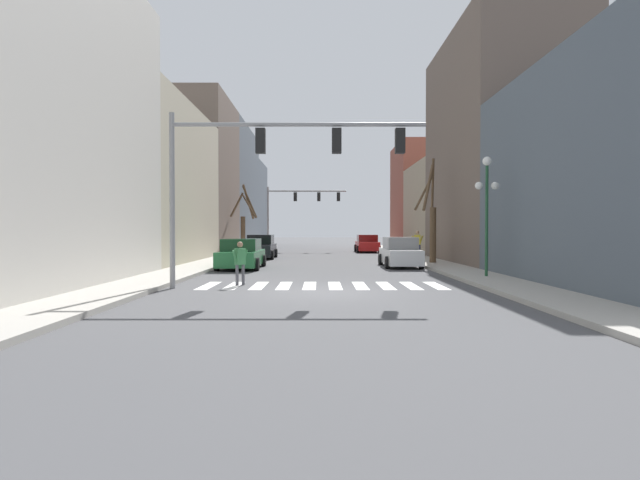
{
  "coord_description": "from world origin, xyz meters",
  "views": [
    {
      "loc": [
        -0.08,
        -15.85,
        1.98
      ],
      "look_at": [
        0.01,
        19.5,
        1.28
      ],
      "focal_mm": 28.0,
      "sensor_mm": 36.0,
      "label": 1
    }
  ],
  "objects_px": {
    "traffic_signal_near": "(269,156)",
    "car_parked_left_far": "(260,247)",
    "car_driving_away_lane": "(240,254)",
    "car_at_intersection": "(399,253)",
    "pedestrian_on_left_sidewalk": "(416,242)",
    "street_tree_left_near": "(243,222)",
    "car_parked_left_near": "(366,244)",
    "traffic_signal_far": "(296,203)",
    "street_tree_left_far": "(430,221)",
    "street_lamp_right_corner": "(485,192)",
    "pedestrian_near_right_corner": "(239,259)"
  },
  "relations": [
    {
      "from": "car_parked_left_far",
      "to": "traffic_signal_near",
      "type": "bearing_deg",
      "value": -172.25
    },
    {
      "from": "car_driving_away_lane",
      "to": "car_parked_left_near",
      "type": "xyz_separation_m",
      "value": [
        8.29,
        19.19,
        0.01
      ]
    },
    {
      "from": "traffic_signal_far",
      "to": "car_parked_left_far",
      "type": "height_order",
      "value": "traffic_signal_far"
    },
    {
      "from": "pedestrian_near_right_corner",
      "to": "street_lamp_right_corner",
      "type": "bearing_deg",
      "value": 146.24
    },
    {
      "from": "car_parked_left_far",
      "to": "pedestrian_near_right_corner",
      "type": "xyz_separation_m",
      "value": [
        1.25,
        -16.84,
        0.15
      ]
    },
    {
      "from": "street_lamp_right_corner",
      "to": "pedestrian_near_right_corner",
      "type": "relative_size",
      "value": 3.03
    },
    {
      "from": "traffic_signal_far",
      "to": "street_tree_left_near",
      "type": "relative_size",
      "value": 1.37
    },
    {
      "from": "car_parked_left_near",
      "to": "street_tree_left_near",
      "type": "height_order",
      "value": "street_tree_left_near"
    },
    {
      "from": "traffic_signal_far",
      "to": "car_parked_left_near",
      "type": "distance_m",
      "value": 8.03
    },
    {
      "from": "car_parked_left_far",
      "to": "street_tree_left_far",
      "type": "xyz_separation_m",
      "value": [
        10.42,
        -6.53,
        1.73
      ]
    },
    {
      "from": "traffic_signal_near",
      "to": "street_lamp_right_corner",
      "type": "height_order",
      "value": "traffic_signal_near"
    },
    {
      "from": "pedestrian_on_left_sidewalk",
      "to": "street_tree_left_near",
      "type": "relative_size",
      "value": 0.32
    },
    {
      "from": "car_driving_away_lane",
      "to": "car_at_intersection",
      "type": "distance_m",
      "value": 8.44
    },
    {
      "from": "street_lamp_right_corner",
      "to": "street_tree_left_near",
      "type": "xyz_separation_m",
      "value": [
        -12.77,
        20.71,
        -0.85
      ]
    },
    {
      "from": "traffic_signal_far",
      "to": "car_parked_left_near",
      "type": "relative_size",
      "value": 1.66
    },
    {
      "from": "car_parked_left_near",
      "to": "pedestrian_on_left_sidewalk",
      "type": "distance_m",
      "value": 11.57
    },
    {
      "from": "street_lamp_right_corner",
      "to": "car_at_intersection",
      "type": "height_order",
      "value": "street_lamp_right_corner"
    },
    {
      "from": "pedestrian_on_left_sidewalk",
      "to": "street_lamp_right_corner",
      "type": "bearing_deg",
      "value": 102.88
    },
    {
      "from": "pedestrian_on_left_sidewalk",
      "to": "car_at_intersection",
      "type": "bearing_deg",
      "value": 84.08
    },
    {
      "from": "car_driving_away_lane",
      "to": "street_tree_left_near",
      "type": "relative_size",
      "value": 0.86
    },
    {
      "from": "traffic_signal_far",
      "to": "pedestrian_on_left_sidewalk",
      "type": "distance_m",
      "value": 17.08
    },
    {
      "from": "traffic_signal_near",
      "to": "street_tree_left_near",
      "type": "bearing_deg",
      "value": 100.69
    },
    {
      "from": "pedestrian_near_right_corner",
      "to": "pedestrian_on_left_sidewalk",
      "type": "relative_size",
      "value": 0.87
    },
    {
      "from": "traffic_signal_near",
      "to": "traffic_signal_far",
      "type": "bearing_deg",
      "value": 90.86
    },
    {
      "from": "car_at_intersection",
      "to": "street_tree_left_near",
      "type": "xyz_separation_m",
      "value": [
        -10.46,
        13.66,
        1.89
      ]
    },
    {
      "from": "pedestrian_on_left_sidewalk",
      "to": "street_tree_left_near",
      "type": "height_order",
      "value": "street_tree_left_near"
    },
    {
      "from": "traffic_signal_near",
      "to": "car_parked_left_far",
      "type": "xyz_separation_m",
      "value": [
        -2.43,
        17.82,
        -3.71
      ]
    },
    {
      "from": "pedestrian_near_right_corner",
      "to": "street_tree_left_near",
      "type": "relative_size",
      "value": 0.28
    },
    {
      "from": "traffic_signal_far",
      "to": "street_tree_left_near",
      "type": "bearing_deg",
      "value": -118.61
    },
    {
      "from": "car_parked_left_near",
      "to": "car_parked_left_far",
      "type": "distance_m",
      "value": 13.16
    },
    {
      "from": "pedestrian_on_left_sidewalk",
      "to": "car_parked_left_far",
      "type": "bearing_deg",
      "value": 6.42
    },
    {
      "from": "street_lamp_right_corner",
      "to": "car_at_intersection",
      "type": "bearing_deg",
      "value": 108.09
    },
    {
      "from": "traffic_signal_near",
      "to": "car_driving_away_lane",
      "type": "height_order",
      "value": "traffic_signal_near"
    },
    {
      "from": "pedestrian_near_right_corner",
      "to": "street_tree_left_far",
      "type": "relative_size",
      "value": 0.27
    },
    {
      "from": "traffic_signal_near",
      "to": "street_tree_left_near",
      "type": "relative_size",
      "value": 1.56
    },
    {
      "from": "traffic_signal_near",
      "to": "pedestrian_on_left_sidewalk",
      "type": "height_order",
      "value": "traffic_signal_near"
    },
    {
      "from": "car_at_intersection",
      "to": "car_parked_left_near",
      "type": "xyz_separation_m",
      "value": [
        -0.07,
        18.01,
        -0.01
      ]
    },
    {
      "from": "traffic_signal_far",
      "to": "street_lamp_right_corner",
      "type": "bearing_deg",
      "value": -72.64
    },
    {
      "from": "car_parked_left_far",
      "to": "pedestrian_near_right_corner",
      "type": "height_order",
      "value": "car_parked_left_far"
    },
    {
      "from": "car_at_intersection",
      "to": "traffic_signal_far",
      "type": "bearing_deg",
      "value": 17.12
    },
    {
      "from": "car_driving_away_lane",
      "to": "car_parked_left_far",
      "type": "distance_m",
      "value": 9.03
    },
    {
      "from": "traffic_signal_near",
      "to": "car_parked_left_near",
      "type": "distance_m",
      "value": 28.85
    },
    {
      "from": "car_driving_away_lane",
      "to": "pedestrian_near_right_corner",
      "type": "bearing_deg",
      "value": -171.4
    },
    {
      "from": "traffic_signal_near",
      "to": "car_parked_left_far",
      "type": "relative_size",
      "value": 1.92
    },
    {
      "from": "pedestrian_on_left_sidewalk",
      "to": "street_tree_left_near",
      "type": "xyz_separation_m",
      "value": [
        -12.7,
        6.97,
        1.43
      ]
    },
    {
      "from": "car_driving_away_lane",
      "to": "car_at_intersection",
      "type": "xyz_separation_m",
      "value": [
        8.36,
        1.18,
        0.03
      ]
    },
    {
      "from": "car_at_intersection",
      "to": "car_driving_away_lane",
      "type": "bearing_deg",
      "value": 98.05
    },
    {
      "from": "street_tree_left_far",
      "to": "pedestrian_near_right_corner",
      "type": "bearing_deg",
      "value": -131.68
    },
    {
      "from": "street_lamp_right_corner",
      "to": "car_driving_away_lane",
      "type": "distance_m",
      "value": 12.48
    },
    {
      "from": "traffic_signal_far",
      "to": "car_parked_left_near",
      "type": "bearing_deg",
      "value": -24.97
    }
  ]
}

